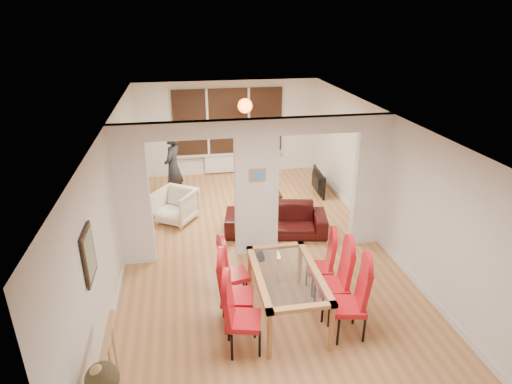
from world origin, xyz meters
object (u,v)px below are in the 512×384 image
object	(u,v)px
dining_chair_lc	(235,271)
dining_table	(287,295)
coffee_table	(261,198)
armchair	(175,206)
television	(315,182)
bottle	(270,189)
dining_chair_ra	(348,301)
dining_chair_la	(243,315)
bowl	(269,191)
dining_chair_lb	(237,292)
person	(173,167)
dining_chair_rc	(320,264)
dining_chair_rb	(332,281)
sofa	(276,219)

from	to	relation	value
dining_chair_lc	dining_table	bearing A→B (deg)	-50.38
coffee_table	armchair	bearing A→B (deg)	-161.52
television	bottle	world-z (taller)	television
dining_chair_ra	dining_chair_la	bearing A→B (deg)	-167.39
dining_chair_ra	bowl	bearing A→B (deg)	103.06
dining_chair_lb	dining_chair_lc	world-z (taller)	dining_chair_lb
dining_chair_lb	television	distance (m)	5.30
dining_table	dining_chair_ra	xyz separation A→B (m)	(0.75, -0.53, 0.18)
dining_chair_ra	person	size ratio (longest dim) A/B	0.67
armchair	bottle	world-z (taller)	armchair
dining_chair_rc	television	xyz separation A→B (m)	(1.17, 4.02, -0.21)
dining_table	bowl	size ratio (longest dim) A/B	8.31
dining_table	bottle	distance (m)	4.22
dining_chair_rb	person	bearing A→B (deg)	122.20
dining_chair_ra	sofa	xyz separation A→B (m)	(-0.33, 3.18, -0.27)
armchair	person	distance (m)	1.27
dining_chair_lb	coffee_table	bearing A→B (deg)	86.30
bottle	bowl	distance (m)	0.19
dining_chair_lc	television	xyz separation A→B (m)	(2.56, 3.97, -0.21)
sofa	bottle	xyz separation A→B (m)	(0.18, 1.53, 0.06)
bowl	armchair	bearing A→B (deg)	-161.25
armchair	bowl	world-z (taller)	armchair
bottle	dining_chair_rc	bearing A→B (deg)	-88.64
person	dining_chair_lb	bearing A→B (deg)	30.72
dining_chair_la	dining_chair_lc	size ratio (longest dim) A/B	1.11
dining_chair_la	dining_chair_lb	xyz separation A→B (m)	(-0.02, 0.51, 0.01)
dining_chair_lc	sofa	distance (m)	2.36
armchair	coffee_table	world-z (taller)	armchair
dining_chair_lb	dining_chair_rb	bearing A→B (deg)	11.73
dining_chair_lc	armchair	size ratio (longest dim) A/B	1.26
dining_chair_ra	bowl	world-z (taller)	dining_chair_ra
dining_chair_ra	person	xyz separation A→B (m)	(-2.40, 5.27, 0.28)
armchair	person	size ratio (longest dim) A/B	0.47
dining_chair_la	bowl	xyz separation A→B (m)	(1.34, 4.89, -0.32)
dining_chair_lb	armchair	size ratio (longest dim) A/B	1.42
dining_chair_lc	dining_chair_rc	size ratio (longest dim) A/B	1.00
sofa	bowl	distance (m)	1.69
bottle	dining_chair_la	bearing A→B (deg)	-105.75
sofa	dining_chair_lc	bearing A→B (deg)	-107.64
dining_table	coffee_table	distance (m)	4.27
dining_chair_rb	person	size ratio (longest dim) A/B	0.68
person	television	xyz separation A→B (m)	(3.51, -0.18, -0.56)
dining_chair_ra	television	size ratio (longest dim) A/B	1.12
sofa	bowl	world-z (taller)	sofa
dining_chair_rc	armchair	size ratio (longest dim) A/B	1.26
armchair	dining_chair_rc	bearing A→B (deg)	-19.21
dining_chair_rc	bowl	world-z (taller)	dining_chair_rc
armchair	coffee_table	size ratio (longest dim) A/B	0.83
dining_chair_lc	sofa	xyz separation A→B (m)	(1.12, 2.06, -0.20)
dining_table	dining_chair_lc	world-z (taller)	dining_chair_lc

